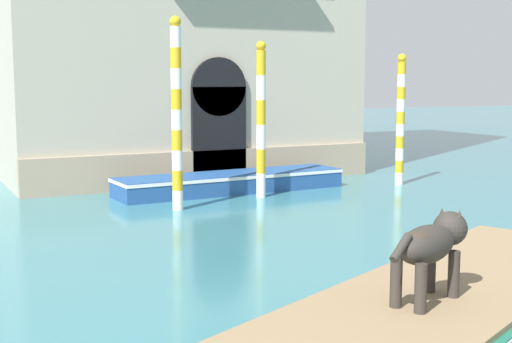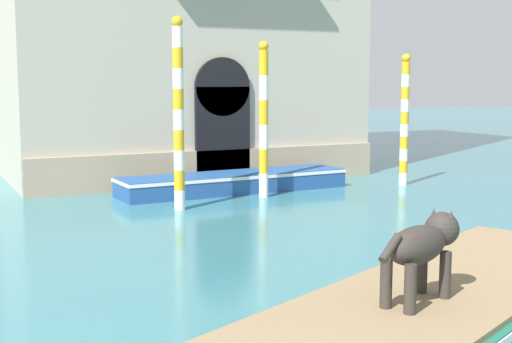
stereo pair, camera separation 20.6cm
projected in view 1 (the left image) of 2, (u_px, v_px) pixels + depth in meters
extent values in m
cube|color=tan|center=(212.00, 168.00, 19.75)|extent=(10.29, 0.16, 0.98)
cube|color=black|center=(219.00, 136.00, 19.73)|extent=(1.61, 0.14, 2.72)
cylinder|color=black|center=(219.00, 87.00, 19.56)|extent=(1.61, 0.14, 1.61)
cube|color=#1E6651|center=(428.00, 331.00, 7.40)|extent=(7.98, 5.10, 0.64)
cube|color=white|center=(429.00, 307.00, 7.36)|extent=(8.02, 5.14, 0.08)
cube|color=#8C7251|center=(429.00, 298.00, 7.35)|extent=(7.70, 4.86, 0.06)
cylinder|color=#332D28|center=(430.00, 269.00, 7.44)|extent=(0.12, 0.12, 0.48)
cylinder|color=#332D28|center=(454.00, 274.00, 7.26)|extent=(0.12, 0.12, 0.48)
cylinder|color=#332D28|center=(396.00, 283.00, 6.94)|extent=(0.12, 0.12, 0.48)
cylinder|color=#332D28|center=(421.00, 288.00, 6.76)|extent=(0.12, 0.12, 0.48)
ellipsoid|color=#332D28|center=(427.00, 245.00, 7.06)|extent=(0.97, 0.68, 0.38)
ellipsoid|color=#382D23|center=(420.00, 236.00, 6.94)|extent=(0.46, 0.39, 0.13)
sphere|color=#332D28|center=(450.00, 228.00, 7.41)|extent=(0.36, 0.36, 0.36)
cone|color=#382D23|center=(442.00, 214.00, 7.46)|extent=(0.11, 0.11, 0.14)
cone|color=#382D23|center=(459.00, 217.00, 7.33)|extent=(0.11, 0.11, 0.14)
cylinder|color=#332D28|center=(401.00, 248.00, 6.68)|extent=(0.33, 0.19, 0.26)
cube|color=#234C8C|center=(231.00, 182.00, 18.59)|extent=(6.18, 1.59, 0.50)
cube|color=white|center=(231.00, 175.00, 18.57)|extent=(6.21, 1.62, 0.08)
cube|color=#B2B7BC|center=(231.00, 183.00, 18.59)|extent=(3.41, 1.14, 0.45)
cylinder|color=white|center=(261.00, 185.00, 17.72)|extent=(0.23, 0.23, 0.60)
cylinder|color=gold|center=(261.00, 161.00, 17.64)|extent=(0.23, 0.23, 0.60)
cylinder|color=white|center=(261.00, 137.00, 17.56)|extent=(0.23, 0.23, 0.60)
cylinder|color=gold|center=(261.00, 112.00, 17.49)|extent=(0.23, 0.23, 0.60)
cylinder|color=white|center=(261.00, 88.00, 17.41)|extent=(0.23, 0.23, 0.60)
cylinder|color=gold|center=(261.00, 63.00, 17.33)|extent=(0.23, 0.23, 0.60)
sphere|color=gold|center=(261.00, 46.00, 17.28)|extent=(0.24, 0.24, 0.24)
cylinder|color=white|center=(178.00, 200.00, 15.99)|extent=(0.24, 0.24, 0.45)
cylinder|color=gold|center=(178.00, 180.00, 15.93)|extent=(0.24, 0.24, 0.45)
cylinder|color=white|center=(177.00, 160.00, 15.87)|extent=(0.24, 0.24, 0.45)
cylinder|color=gold|center=(177.00, 140.00, 15.81)|extent=(0.24, 0.24, 0.45)
cylinder|color=white|center=(177.00, 120.00, 15.75)|extent=(0.24, 0.24, 0.45)
cylinder|color=gold|center=(176.00, 99.00, 15.70)|extent=(0.24, 0.24, 0.45)
cylinder|color=white|center=(176.00, 79.00, 15.64)|extent=(0.24, 0.24, 0.45)
cylinder|color=gold|center=(176.00, 58.00, 15.58)|extent=(0.24, 0.24, 0.45)
cylinder|color=white|center=(175.00, 37.00, 15.52)|extent=(0.24, 0.24, 0.45)
sphere|color=gold|center=(175.00, 21.00, 15.48)|extent=(0.25, 0.25, 0.25)
cylinder|color=white|center=(399.00, 178.00, 19.89)|extent=(0.23, 0.23, 0.34)
cylinder|color=gold|center=(399.00, 166.00, 19.85)|extent=(0.23, 0.23, 0.34)
cylinder|color=white|center=(400.00, 154.00, 19.80)|extent=(0.23, 0.23, 0.34)
cylinder|color=gold|center=(400.00, 142.00, 19.76)|extent=(0.23, 0.23, 0.34)
cylinder|color=white|center=(400.00, 130.00, 19.72)|extent=(0.23, 0.23, 0.34)
cylinder|color=gold|center=(401.00, 118.00, 19.67)|extent=(0.23, 0.23, 0.34)
cylinder|color=white|center=(401.00, 105.00, 19.63)|extent=(0.23, 0.23, 0.34)
cylinder|color=gold|center=(401.00, 93.00, 19.58)|extent=(0.23, 0.23, 0.34)
cylinder|color=white|center=(401.00, 81.00, 19.54)|extent=(0.23, 0.23, 0.34)
cylinder|color=gold|center=(402.00, 68.00, 19.50)|extent=(0.23, 0.23, 0.34)
sphere|color=gold|center=(402.00, 58.00, 19.46)|extent=(0.24, 0.24, 0.24)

